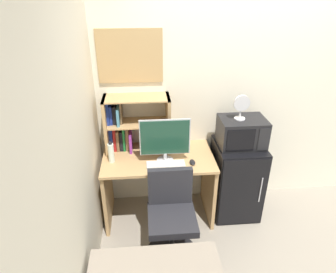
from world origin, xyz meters
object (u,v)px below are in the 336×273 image
Objects in this scene: keyboard at (166,164)px; microwave at (242,132)px; water_bottle at (111,153)px; monitor at (165,139)px; hutch_bookshelf at (128,124)px; computer_mouse at (192,162)px; desk_chair at (171,221)px; wall_corkboard at (130,56)px; desk_fan at (241,106)px; mini_fridge at (236,179)px.

keyboard is 0.81× the size of microwave.
microwave is at bearing 3.23° from water_bottle.
keyboard is at bearing -89.82° from monitor.
water_bottle is at bearing 168.21° from keyboard.
hutch_bookshelf is 0.78m from computer_mouse.
monitor is 0.79m from desk_chair.
wall_corkboard is (0.23, 0.38, 0.87)m from water_bottle.
microwave is (1.35, 0.08, 0.13)m from water_bottle.
microwave is at bearing -15.21° from wall_corkboard.
hutch_bookshelf reaches higher than monitor.
hutch_bookshelf is 3.01× the size of water_bottle.
monitor reaches higher than keyboard.
desk_chair is at bearing -143.09° from desk_fan.
desk_fan is (-0.04, -0.00, 0.88)m from mini_fridge.
monitor is (0.36, -0.29, -0.04)m from hutch_bookshelf.
desk_chair is at bearing -144.40° from mini_fridge.
computer_mouse is at bearing -39.72° from wall_corkboard.
water_bottle is at bearing -123.88° from hutch_bookshelf.
monitor is at bearing -52.87° from wall_corkboard.
hutch_bookshelf is 0.37m from water_bottle.
water_bottle is (-0.17, -0.26, -0.19)m from hutch_bookshelf.
computer_mouse is 0.41× the size of desk_fan.
monitor is 1.07× the size of microwave.
microwave reaches higher than desk_chair.
hutch_bookshelf is at bearing 141.41° from monitor.
keyboard is 0.95m from desk_fan.
mini_fridge is at bearing 3.61° from desk_fan.
hutch_bookshelf is at bearing 171.08° from microwave.
wall_corkboard is at bearing 59.04° from water_bottle.
microwave reaches higher than mini_fridge.
hutch_bookshelf is 1.44× the size of microwave.
hutch_bookshelf is at bearing -114.00° from wall_corkboard.
water_bottle is 1.42m from mini_fridge.
desk_fan reaches higher than desk_chair.
keyboard is 1.69× the size of water_bottle.
water_bottle reaches higher than keyboard.
hutch_bookshelf is at bearing 150.24° from computer_mouse.
hutch_bookshelf is 1.35m from mini_fridge.
water_bottle reaches higher than desk_chair.
wall_corkboard is at bearing 122.30° from keyboard.
hutch_bookshelf is at bearing 170.93° from mini_fridge.
hutch_bookshelf is 0.77× the size of desk_chair.
hutch_bookshelf is 6.47× the size of computer_mouse.
desk_fan reaches higher than mini_fridge.
monitor is 0.56m from water_bottle.
water_bottle is 0.89m from desk_chair.
mini_fridge is (0.81, 0.10, -0.60)m from monitor.
desk_fan is (-0.04, -0.01, 0.30)m from microwave.
water_bottle is at bearing 176.71° from monitor.
mini_fridge is at bearing 7.34° from monitor.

